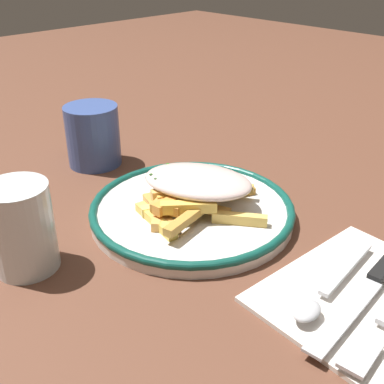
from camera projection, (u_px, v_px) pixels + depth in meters
ground_plane at (192, 217)px, 0.58m from camera, size 2.60×2.60×0.00m
plate at (192, 210)px, 0.58m from camera, size 0.25×0.25×0.02m
fries_heap at (193, 189)px, 0.57m from camera, size 0.17×0.16×0.04m
napkin at (365, 295)px, 0.45m from camera, size 0.17×0.20×0.01m
knife at (375, 279)px, 0.46m from camera, size 0.03×0.21×0.01m
spoon at (324, 293)px, 0.44m from camera, size 0.03×0.15×0.01m
water_glass at (22, 228)px, 0.48m from camera, size 0.06×0.06×0.09m
coffee_mug at (92, 135)px, 0.70m from camera, size 0.11×0.08×0.09m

